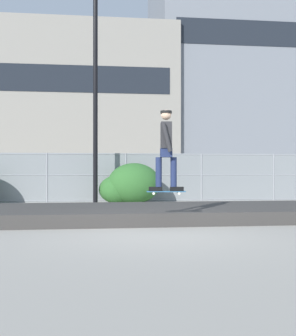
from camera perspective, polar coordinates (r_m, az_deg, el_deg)
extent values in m
plane|color=#9E998E|center=(8.43, 1.06, -8.67)|extent=(120.00, 120.00, 0.00)
cube|color=#3D3A38|center=(10.83, -0.77, -5.95)|extent=(10.53, 3.23, 0.30)
cube|color=#2D608C|center=(8.92, 2.41, -3.12)|extent=(0.82, 0.29, 0.02)
cylinder|color=silver|center=(9.03, 4.03, -3.31)|extent=(0.06, 0.04, 0.05)
cylinder|color=silver|center=(8.85, 4.12, -3.37)|extent=(0.06, 0.04, 0.05)
cylinder|color=silver|center=(9.00, 0.72, -3.32)|extent=(0.06, 0.04, 0.05)
cylinder|color=silver|center=(8.82, 0.75, -3.38)|extent=(0.06, 0.04, 0.05)
cube|color=#99999E|center=(8.94, 4.07, -3.21)|extent=(0.07, 0.14, 0.01)
cube|color=#99999E|center=(8.91, 0.74, -3.22)|extent=(0.07, 0.14, 0.01)
cube|color=black|center=(8.93, 3.82, -2.78)|extent=(0.29, 0.13, 0.09)
cube|color=black|center=(8.91, 0.99, -2.79)|extent=(0.29, 0.13, 0.09)
cylinder|color=#1E284C|center=(8.92, 3.39, -0.53)|extent=(0.13, 0.13, 0.61)
cylinder|color=#1E284C|center=(8.90, 1.42, -0.53)|extent=(0.13, 0.13, 0.61)
cube|color=#1E284C|center=(8.92, 2.41, 2.01)|extent=(0.28, 0.36, 0.18)
cube|color=#262628|center=(8.94, 2.41, 4.32)|extent=(0.26, 0.40, 0.54)
cylinder|color=#262628|center=(9.18, 2.32, 3.82)|extent=(0.24, 0.11, 0.58)
cylinder|color=#262628|center=(8.69, 2.49, 4.04)|extent=(0.24, 0.11, 0.58)
sphere|color=tan|center=(8.98, 2.41, 7.02)|extent=(0.21, 0.21, 0.21)
cylinder|color=black|center=(8.99, 2.41, 7.39)|extent=(0.24, 0.24, 0.05)
cylinder|color=gray|center=(16.56, -13.18, -1.24)|extent=(0.06, 0.06, 1.85)
cylinder|color=gray|center=(16.51, -2.92, -1.25)|extent=(0.06, 0.06, 1.85)
cylinder|color=gray|center=(16.97, 7.08, -1.22)|extent=(0.06, 0.06, 1.85)
cylinder|color=gray|center=(17.92, 16.28, -1.16)|extent=(0.06, 0.06, 1.85)
cylinder|color=gray|center=(16.51, -2.92, 1.82)|extent=(17.73, 0.04, 0.04)
cylinder|color=gray|center=(16.50, -2.92, -0.93)|extent=(17.73, 0.04, 0.04)
cylinder|color=gray|center=(16.55, -2.92, -4.25)|extent=(17.73, 0.04, 0.04)
cube|color=gray|center=(16.51, -2.92, -1.25)|extent=(17.73, 0.01, 1.85)
cylinder|color=black|center=(15.47, -6.96, 8.94)|extent=(0.16, 0.16, 7.37)
cube|color=#474C54|center=(18.86, -10.35, -1.88)|extent=(4.51, 2.09, 0.70)
cube|color=#23282D|center=(18.85, -10.96, 0.16)|extent=(2.30, 1.74, 0.64)
cylinder|color=black|center=(19.78, -6.42, -2.81)|extent=(0.65, 0.28, 0.64)
cylinder|color=black|center=(18.08, -6.00, -3.07)|extent=(0.65, 0.28, 0.64)
cylinder|color=black|center=(19.76, -14.34, -2.81)|extent=(0.65, 0.28, 0.64)
cylinder|color=black|center=(18.06, -14.67, -3.07)|extent=(0.65, 0.28, 0.64)
cube|color=gray|center=(46.75, -13.57, 7.81)|extent=(26.74, 11.76, 15.37)
cube|color=#1E232B|center=(41.29, -14.53, 11.46)|extent=(24.60, 0.04, 2.50)
cube|color=slate|center=(52.81, 16.44, 11.37)|extent=(27.92, 13.50, 23.51)
ellipsoid|color=#336B2D|center=(15.56, -4.08, -2.85)|extent=(1.32, 1.08, 1.02)
ellipsoid|color=#336B2D|center=(15.56, -1.86, -2.04)|extent=(1.89, 1.55, 1.46)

